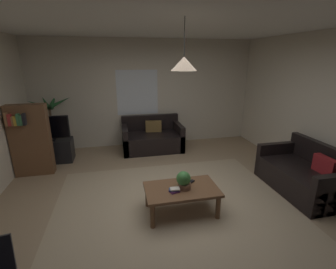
{
  "coord_description": "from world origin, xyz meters",
  "views": [
    {
      "loc": [
        -0.78,
        -3.26,
        2.2
      ],
      "look_at": [
        0.0,
        0.3,
        1.05
      ],
      "focal_mm": 25.72,
      "sensor_mm": 36.0,
      "label": 1
    }
  ],
  "objects_px": {
    "bookshelf_corner": "(30,140)",
    "book_on_table_2": "(175,189)",
    "potted_palm_corner": "(53,128)",
    "coffee_table": "(182,192)",
    "couch_under_window": "(152,139)",
    "book_on_table_1": "(174,190)",
    "potted_plant_on_table": "(184,179)",
    "remote_on_table_0": "(190,182)",
    "couch_right_side": "(304,176)",
    "tv_stand": "(52,151)",
    "book_on_table_0": "(174,191)",
    "tv": "(48,128)",
    "pendant_lamp": "(184,64)"
  },
  "relations": [
    {
      "from": "potted_plant_on_table",
      "to": "book_on_table_2",
      "type": "bearing_deg",
      "value": -153.77
    },
    {
      "from": "couch_under_window",
      "to": "couch_right_side",
      "type": "bearing_deg",
      "value": -48.43
    },
    {
      "from": "potted_palm_corner",
      "to": "coffee_table",
      "type": "bearing_deg",
      "value": -51.6
    },
    {
      "from": "coffee_table",
      "to": "book_on_table_1",
      "type": "bearing_deg",
      "value": -153.35
    },
    {
      "from": "book_on_table_0",
      "to": "tv",
      "type": "xyz_separation_m",
      "value": [
        -2.19,
        2.48,
        0.37
      ]
    },
    {
      "from": "book_on_table_0",
      "to": "book_on_table_2",
      "type": "relative_size",
      "value": 1.0
    },
    {
      "from": "coffee_table",
      "to": "potted_plant_on_table",
      "type": "xyz_separation_m",
      "value": [
        0.03,
        -0.01,
        0.21
      ]
    },
    {
      "from": "book_on_table_1",
      "to": "potted_plant_on_table",
      "type": "distance_m",
      "value": 0.2
    },
    {
      "from": "couch_under_window",
      "to": "pendant_lamp",
      "type": "bearing_deg",
      "value": -89.62
    },
    {
      "from": "couch_right_side",
      "to": "bookshelf_corner",
      "type": "height_order",
      "value": "bookshelf_corner"
    },
    {
      "from": "bookshelf_corner",
      "to": "book_on_table_2",
      "type": "bearing_deg",
      "value": -38.84
    },
    {
      "from": "couch_right_side",
      "to": "potted_plant_on_table",
      "type": "xyz_separation_m",
      "value": [
        -2.2,
        -0.17,
        0.27
      ]
    },
    {
      "from": "couch_under_window",
      "to": "bookshelf_corner",
      "type": "bearing_deg",
      "value": -161.16
    },
    {
      "from": "coffee_table",
      "to": "remote_on_table_0",
      "type": "relative_size",
      "value": 6.64
    },
    {
      "from": "couch_right_side",
      "to": "bookshelf_corner",
      "type": "relative_size",
      "value": 1.06
    },
    {
      "from": "couch_under_window",
      "to": "book_on_table_1",
      "type": "distance_m",
      "value": 2.76
    },
    {
      "from": "pendant_lamp",
      "to": "bookshelf_corner",
      "type": "bearing_deg",
      "value": 143.74
    },
    {
      "from": "book_on_table_1",
      "to": "pendant_lamp",
      "type": "relative_size",
      "value": 0.22
    },
    {
      "from": "tv_stand",
      "to": "bookshelf_corner",
      "type": "bearing_deg",
      "value": -107.62
    },
    {
      "from": "book_on_table_1",
      "to": "bookshelf_corner",
      "type": "relative_size",
      "value": 0.1
    },
    {
      "from": "couch_right_side",
      "to": "pendant_lamp",
      "type": "relative_size",
      "value": 2.38
    },
    {
      "from": "couch_under_window",
      "to": "couch_right_side",
      "type": "height_order",
      "value": "same"
    },
    {
      "from": "book_on_table_0",
      "to": "tv",
      "type": "relative_size",
      "value": 0.15
    },
    {
      "from": "remote_on_table_0",
      "to": "book_on_table_1",
      "type": "bearing_deg",
      "value": 88.05
    },
    {
      "from": "potted_palm_corner",
      "to": "remote_on_table_0",
      "type": "bearing_deg",
      "value": -48.43
    },
    {
      "from": "tv_stand",
      "to": "book_on_table_0",
      "type": "bearing_deg",
      "value": -48.82
    },
    {
      "from": "couch_right_side",
      "to": "book_on_table_2",
      "type": "bearing_deg",
      "value": -84.2
    },
    {
      "from": "potted_palm_corner",
      "to": "couch_under_window",
      "type": "bearing_deg",
      "value": -6.99
    },
    {
      "from": "book_on_table_1",
      "to": "pendant_lamp",
      "type": "bearing_deg",
      "value": 26.65
    },
    {
      "from": "potted_palm_corner",
      "to": "bookshelf_corner",
      "type": "distance_m",
      "value": 1.15
    },
    {
      "from": "tv_stand",
      "to": "tv",
      "type": "height_order",
      "value": "tv"
    },
    {
      "from": "tv_stand",
      "to": "potted_palm_corner",
      "type": "bearing_deg",
      "value": 93.86
    },
    {
      "from": "couch_under_window",
      "to": "tv",
      "type": "relative_size",
      "value": 1.68
    },
    {
      "from": "pendant_lamp",
      "to": "coffee_table",
      "type": "bearing_deg",
      "value": 75.96
    },
    {
      "from": "book_on_table_1",
      "to": "couch_right_side",
      "type": "bearing_deg",
      "value": 5.38
    },
    {
      "from": "couch_right_side",
      "to": "potted_palm_corner",
      "type": "relative_size",
      "value": 1.0
    },
    {
      "from": "book_on_table_0",
      "to": "tv",
      "type": "height_order",
      "value": "tv"
    },
    {
      "from": "couch_right_side",
      "to": "potted_palm_corner",
      "type": "distance_m",
      "value": 5.38
    },
    {
      "from": "couch_under_window",
      "to": "coffee_table",
      "type": "relative_size",
      "value": 1.38
    },
    {
      "from": "couch_right_side",
      "to": "pendant_lamp",
      "type": "xyz_separation_m",
      "value": [
        -2.22,
        -0.16,
        1.87
      ]
    },
    {
      "from": "tv",
      "to": "potted_palm_corner",
      "type": "relative_size",
      "value": 0.59
    },
    {
      "from": "remote_on_table_0",
      "to": "tv_stand",
      "type": "relative_size",
      "value": 0.18
    },
    {
      "from": "potted_plant_on_table",
      "to": "potted_palm_corner",
      "type": "height_order",
      "value": "potted_palm_corner"
    },
    {
      "from": "potted_plant_on_table",
      "to": "tv_stand",
      "type": "height_order",
      "value": "potted_plant_on_table"
    },
    {
      "from": "remote_on_table_0",
      "to": "bookshelf_corner",
      "type": "bearing_deg",
      "value": 23.24
    },
    {
      "from": "book_on_table_0",
      "to": "book_on_table_2",
      "type": "height_order",
      "value": "book_on_table_2"
    },
    {
      "from": "tv",
      "to": "bookshelf_corner",
      "type": "relative_size",
      "value": 0.62
    },
    {
      "from": "couch_right_side",
      "to": "tv",
      "type": "relative_size",
      "value": 1.7
    },
    {
      "from": "couch_under_window",
      "to": "couch_right_side",
      "type": "distance_m",
      "value": 3.38
    },
    {
      "from": "couch_right_side",
      "to": "remote_on_table_0",
      "type": "bearing_deg",
      "value": -89.1
    }
  ]
}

